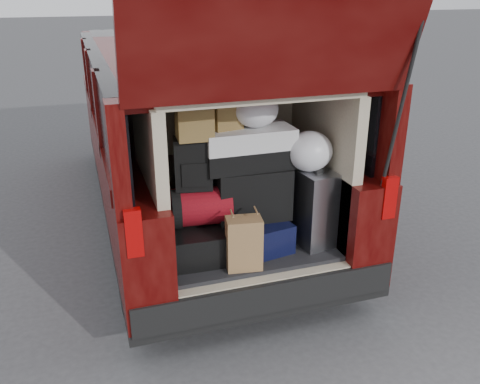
% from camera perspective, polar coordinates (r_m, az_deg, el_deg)
% --- Properties ---
extents(ground, '(80.00, 80.00, 0.00)m').
position_cam_1_polar(ground, '(4.01, 1.37, -13.86)').
color(ground, '#3A3A3C').
rests_on(ground, ground).
extents(minivan, '(1.90, 5.35, 2.77)m').
position_cam_1_polar(minivan, '(5.23, -5.30, 6.09)').
color(minivan, black).
rests_on(minivan, ground).
extents(load_floor, '(1.24, 1.05, 0.55)m').
position_cam_1_polar(load_floor, '(4.07, 0.11, -8.56)').
color(load_floor, black).
rests_on(load_floor, ground).
extents(black_hardshell, '(0.43, 0.58, 0.23)m').
position_cam_1_polar(black_hardshell, '(3.70, -4.72, -5.15)').
color(black_hardshell, black).
rests_on(black_hardshell, load_floor).
extents(navy_hardshell, '(0.49, 0.57, 0.22)m').
position_cam_1_polar(navy_hardshell, '(3.78, 1.60, -4.53)').
color(navy_hardshell, black).
rests_on(navy_hardshell, load_floor).
extents(silver_roller, '(0.29, 0.41, 0.57)m').
position_cam_1_polar(silver_roller, '(3.81, 8.04, -1.59)').
color(silver_roller, silver).
rests_on(silver_roller, load_floor).
extents(kraft_bag, '(0.26, 0.19, 0.37)m').
position_cam_1_polar(kraft_bag, '(3.46, 0.44, -5.79)').
color(kraft_bag, '#9D7A47').
rests_on(kraft_bag, load_floor).
extents(red_duffel, '(0.45, 0.32, 0.27)m').
position_cam_1_polar(red_duffel, '(3.59, -4.41, -1.58)').
color(red_duffel, maroon).
rests_on(red_duffel, black_hardshell).
extents(black_soft_case, '(0.55, 0.34, 0.38)m').
position_cam_1_polar(black_soft_case, '(3.70, 1.31, -0.00)').
color(black_soft_case, black).
rests_on(black_soft_case, navy_hardshell).
extents(backpack, '(0.28, 0.20, 0.36)m').
position_cam_1_polar(backpack, '(3.48, -5.29, 3.19)').
color(backpack, black).
rests_on(backpack, red_duffel).
extents(twotone_duffel, '(0.64, 0.34, 0.29)m').
position_cam_1_polar(twotone_duffel, '(3.60, 0.80, 5.02)').
color(twotone_duffel, silver).
rests_on(twotone_duffel, black_soft_case).
extents(grocery_sack_lower, '(0.25, 0.21, 0.21)m').
position_cam_1_polar(grocery_sack_lower, '(3.38, -5.15, 7.71)').
color(grocery_sack_lower, olive).
rests_on(grocery_sack_lower, backpack).
extents(grocery_sack_upper, '(0.23, 0.20, 0.20)m').
position_cam_1_polar(grocery_sack_upper, '(3.52, -1.66, 8.78)').
color(grocery_sack_upper, olive).
rests_on(grocery_sack_upper, twotone_duffel).
extents(plastic_bag_center, '(0.36, 0.34, 0.26)m').
position_cam_1_polar(plastic_bag_center, '(3.54, 1.78, 9.29)').
color(plastic_bag_center, white).
rests_on(plastic_bag_center, twotone_duffel).
extents(plastic_bag_right, '(0.34, 0.32, 0.29)m').
position_cam_1_polar(plastic_bag_right, '(3.64, 7.81, 4.57)').
color(plastic_bag_right, white).
rests_on(plastic_bag_right, silver_roller).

